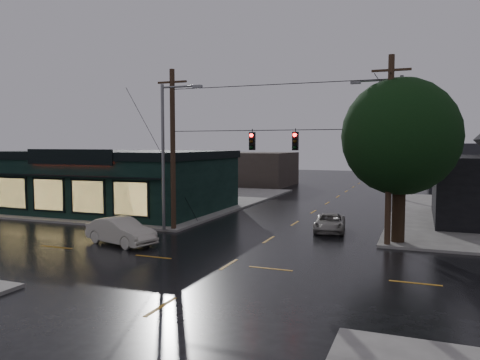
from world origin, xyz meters
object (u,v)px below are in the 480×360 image
at_px(utility_pole_nw, 174,231).
at_px(suv_silver, 330,223).
at_px(utility_pole_ne, 387,247).
at_px(sedan_cream, 121,231).
at_px(corner_tree, 400,137).

bearing_deg(utility_pole_nw, suv_silver, 19.62).
relative_size(utility_pole_ne, sedan_cream, 2.28).
bearing_deg(utility_pole_ne, corner_tree, 60.44).
xyz_separation_m(utility_pole_nw, sedan_cream, (-0.69, -4.64, 0.73)).
height_order(corner_tree, sedan_cream, corner_tree).
bearing_deg(utility_pole_nw, corner_tree, 3.74).
distance_m(utility_pole_nw, sedan_cream, 4.75).
distance_m(utility_pole_nw, utility_pole_ne, 13.00).
height_order(utility_pole_nw, suv_silver, utility_pole_nw).
distance_m(utility_pole_ne, suv_silver, 4.99).
relative_size(corner_tree, sedan_cream, 2.01).
distance_m(utility_pole_nw, suv_silver, 9.90).
bearing_deg(suv_silver, sedan_cream, -148.60).
height_order(utility_pole_nw, sedan_cream, utility_pole_nw).
bearing_deg(corner_tree, sedan_cream, -158.74).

